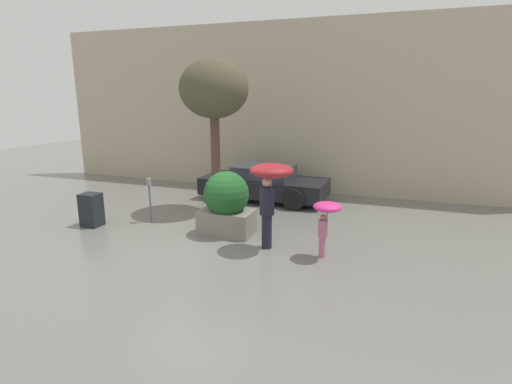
{
  "coord_description": "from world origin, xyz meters",
  "views": [
    {
      "loc": [
        4.28,
        -7.77,
        3.48
      ],
      "look_at": [
        0.95,
        1.6,
        1.05
      ],
      "focal_mm": 28.0,
      "sensor_mm": 36.0,
      "label": 1
    }
  ],
  "objects_px": {
    "planter_box": "(226,203)",
    "newspaper_box": "(91,210)",
    "parking_meter": "(149,191)",
    "street_tree": "(214,91)",
    "person_adult": "(270,183)",
    "person_child": "(326,214)",
    "parked_car_near": "(264,183)"
  },
  "relations": [
    {
      "from": "parking_meter",
      "to": "newspaper_box",
      "type": "xyz_separation_m",
      "value": [
        -1.33,
        -0.8,
        -0.45
      ]
    },
    {
      "from": "planter_box",
      "to": "person_child",
      "type": "distance_m",
      "value": 2.75
    },
    {
      "from": "person_child",
      "to": "newspaper_box",
      "type": "height_order",
      "value": "person_child"
    },
    {
      "from": "newspaper_box",
      "to": "parked_car_near",
      "type": "bearing_deg",
      "value": 50.18
    },
    {
      "from": "person_adult",
      "to": "parked_car_near",
      "type": "height_order",
      "value": "person_adult"
    },
    {
      "from": "newspaper_box",
      "to": "person_adult",
      "type": "bearing_deg",
      "value": 0.09
    },
    {
      "from": "person_adult",
      "to": "person_child",
      "type": "relative_size",
      "value": 1.59
    },
    {
      "from": "person_child",
      "to": "parking_meter",
      "type": "xyz_separation_m",
      "value": [
        -5.03,
        0.89,
        -0.1
      ]
    },
    {
      "from": "planter_box",
      "to": "parked_car_near",
      "type": "relative_size",
      "value": 0.38
    },
    {
      "from": "street_tree",
      "to": "parked_car_near",
      "type": "bearing_deg",
      "value": 62.95
    },
    {
      "from": "street_tree",
      "to": "newspaper_box",
      "type": "xyz_separation_m",
      "value": [
        -2.6,
        -2.41,
        -3.13
      ]
    },
    {
      "from": "person_adult",
      "to": "parked_car_near",
      "type": "relative_size",
      "value": 0.47
    },
    {
      "from": "planter_box",
      "to": "street_tree",
      "type": "height_order",
      "value": "street_tree"
    },
    {
      "from": "person_adult",
      "to": "parking_meter",
      "type": "height_order",
      "value": "person_adult"
    },
    {
      "from": "person_adult",
      "to": "street_tree",
      "type": "distance_m",
      "value": 4.0
    },
    {
      "from": "planter_box",
      "to": "person_child",
      "type": "xyz_separation_m",
      "value": [
        2.65,
        -0.74,
        0.18
      ]
    },
    {
      "from": "planter_box",
      "to": "parked_car_near",
      "type": "height_order",
      "value": "planter_box"
    },
    {
      "from": "planter_box",
      "to": "parked_car_near",
      "type": "distance_m",
      "value": 3.59
    },
    {
      "from": "planter_box",
      "to": "person_adult",
      "type": "xyz_separation_m",
      "value": [
        1.36,
        -0.64,
        0.74
      ]
    },
    {
      "from": "planter_box",
      "to": "parking_meter",
      "type": "bearing_deg",
      "value": 176.28
    },
    {
      "from": "planter_box",
      "to": "parking_meter",
      "type": "xyz_separation_m",
      "value": [
        -2.38,
        0.16,
        0.09
      ]
    },
    {
      "from": "street_tree",
      "to": "newspaper_box",
      "type": "height_order",
      "value": "street_tree"
    },
    {
      "from": "planter_box",
      "to": "newspaper_box",
      "type": "xyz_separation_m",
      "value": [
        -3.71,
        -0.65,
        -0.37
      ]
    },
    {
      "from": "planter_box",
      "to": "street_tree",
      "type": "xyz_separation_m",
      "value": [
        -1.11,
        1.77,
        2.76
      ]
    },
    {
      "from": "street_tree",
      "to": "newspaper_box",
      "type": "bearing_deg",
      "value": -137.09
    },
    {
      "from": "planter_box",
      "to": "parking_meter",
      "type": "height_order",
      "value": "planter_box"
    },
    {
      "from": "person_child",
      "to": "street_tree",
      "type": "bearing_deg",
      "value": 164.78
    },
    {
      "from": "person_child",
      "to": "parked_car_near",
      "type": "distance_m",
      "value": 5.18
    },
    {
      "from": "person_child",
      "to": "parking_meter",
      "type": "bearing_deg",
      "value": -171.61
    },
    {
      "from": "planter_box",
      "to": "street_tree",
      "type": "relative_size",
      "value": 0.36
    },
    {
      "from": "parked_car_near",
      "to": "street_tree",
      "type": "bearing_deg",
      "value": 154.76
    },
    {
      "from": "person_adult",
      "to": "street_tree",
      "type": "relative_size",
      "value": 0.45
    }
  ]
}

